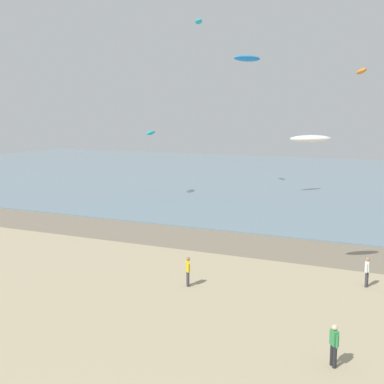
{
  "coord_description": "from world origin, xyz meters",
  "views": [
    {
      "loc": [
        8.16,
        -8.93,
        9.74
      ],
      "look_at": [
        -1.74,
        13.03,
        5.89
      ],
      "focal_mm": 46.88,
      "sensor_mm": 36.0,
      "label": 1
    }
  ],
  "objects": [
    {
      "name": "kite_aloft_3",
      "position": [
        -8.66,
        42.35,
        15.27
      ],
      "size": [
        2.88,
        3.39,
        0.83
      ],
      "primitive_type": "ellipsoid",
      "rotation": [
        -0.31,
        0.0,
        0.95
      ],
      "color": "#2384D1"
    },
    {
      "name": "person_right_flank",
      "position": [
        5.71,
        9.81,
        0.92
      ],
      "size": [
        0.39,
        0.48,
        1.71
      ],
      "color": "#232328",
      "rests_on": "ground"
    },
    {
      "name": "kite_aloft_5",
      "position": [
        2.48,
        20.41,
        8.23
      ],
      "size": [
        2.54,
        2.25,
        0.45
      ],
      "primitive_type": "ellipsoid",
      "rotation": [
        0.05,
        0.0,
        0.67
      ],
      "color": "white"
    },
    {
      "name": "person_by_waterline",
      "position": [
        -3.23,
        15.76,
        0.92
      ],
      "size": [
        0.37,
        0.51,
        1.71
      ],
      "color": "#383842",
      "rests_on": "ground"
    },
    {
      "name": "sea",
      "position": [
        0.0,
        63.95,
        0.05
      ],
      "size": [
        160.0,
        70.0,
        0.1
      ],
      "primitive_type": "cube",
      "color": "slate",
      "rests_on": "ground"
    },
    {
      "name": "kite_aloft_1",
      "position": [
        3.52,
        35.36,
        13.08
      ],
      "size": [
        1.46,
        2.61,
        0.68
      ],
      "primitive_type": "ellipsoid",
      "rotation": [
        0.42,
        0.0,
        4.96
      ],
      "color": "orange"
    },
    {
      "name": "wet_sand_strip",
      "position": [
        0.0,
        25.71,
        0.0
      ],
      "size": [
        120.0,
        6.47,
        0.01
      ],
      "primitive_type": "cube",
      "color": "#7A6D59",
      "rests_on": "ground"
    },
    {
      "name": "kite_aloft_9",
      "position": [
        -19.44,
        40.95,
        7.43
      ],
      "size": [
        1.6,
        2.75,
        0.63
      ],
      "primitive_type": "ellipsoid",
      "rotation": [
        0.28,
        0.0,
        4.99
      ],
      "color": "#19B2B7"
    },
    {
      "name": "kite_aloft_0",
      "position": [
        -16.05,
        46.66,
        20.14
      ],
      "size": [
        1.91,
        2.61,
        0.42
      ],
      "primitive_type": "ellipsoid",
      "rotation": [
        0.02,
        0.0,
        5.2
      ],
      "color": "#19B2B7"
    },
    {
      "name": "person_nearest_camera",
      "position": [
        6.01,
        19.81,
        0.92
      ],
      "size": [
        0.24,
        0.57,
        1.71
      ],
      "color": "#383842",
      "rests_on": "ground"
    }
  ]
}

